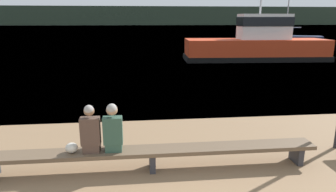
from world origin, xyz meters
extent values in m
plane|color=teal|center=(0.00, 126.59, 0.00)|extent=(240.00, 240.00, 0.00)
cube|color=#2D3D2D|center=(0.00, 160.03, 4.67)|extent=(600.00, 12.00, 9.34)
cube|color=brown|center=(0.28, 3.43, 0.42)|extent=(6.99, 0.50, 0.08)
cube|color=#2D2D33|center=(3.48, 3.43, 0.19)|extent=(0.12, 0.43, 0.38)
cube|color=#2D2D33|center=(0.28, 3.43, 0.19)|extent=(0.12, 0.43, 0.38)
cube|color=#4C382D|center=(-0.95, 3.48, 0.55)|extent=(0.33, 0.34, 0.17)
cube|color=#4C382D|center=(-0.95, 3.41, 0.92)|extent=(0.38, 0.22, 0.56)
sphere|color=#846047|center=(-0.95, 3.41, 1.34)|extent=(0.21, 0.21, 0.21)
sphere|color=gray|center=(-0.95, 3.39, 1.37)|extent=(0.19, 0.19, 0.19)
cube|color=#2D4C3D|center=(-0.50, 3.48, 0.55)|extent=(0.33, 0.34, 0.17)
cube|color=#2D4C3D|center=(-0.50, 3.41, 0.92)|extent=(0.38, 0.22, 0.56)
sphere|color=tan|center=(-0.50, 3.41, 1.35)|extent=(0.22, 0.22, 0.22)
sphere|color=gray|center=(-0.50, 3.39, 1.38)|extent=(0.21, 0.21, 0.21)
ellipsoid|color=beige|center=(-1.34, 3.43, 0.57)|extent=(0.24, 0.23, 0.20)
cube|color=red|center=(9.15, 19.99, 0.79)|extent=(10.78, 3.55, 1.59)
cube|color=black|center=(9.15, 19.99, 0.19)|extent=(11.00, 3.68, 0.38)
cube|color=silver|center=(9.68, 19.97, 2.52)|extent=(3.81, 1.99, 1.86)
cube|color=black|center=(9.68, 19.97, 2.89)|extent=(3.89, 2.05, 0.67)
cube|color=#1E2847|center=(16.93, 29.87, 0.64)|extent=(6.99, 4.02, 1.28)
cylinder|color=#B7B7BC|center=(16.61, 29.99, 2.18)|extent=(2.89, 1.12, 0.08)
camera|label=1|loc=(0.00, -2.32, 3.09)|focal=32.00mm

